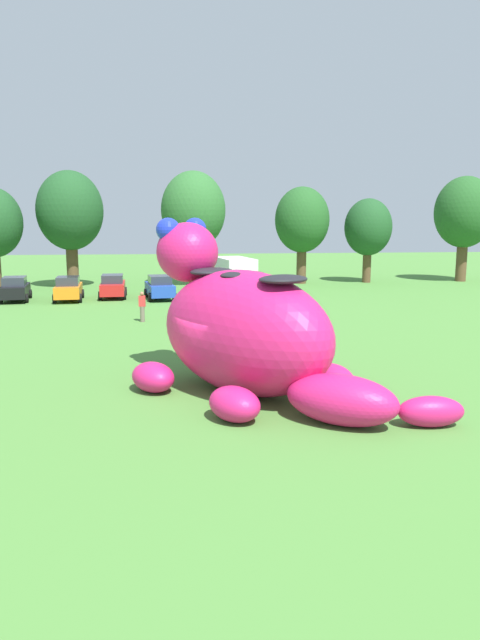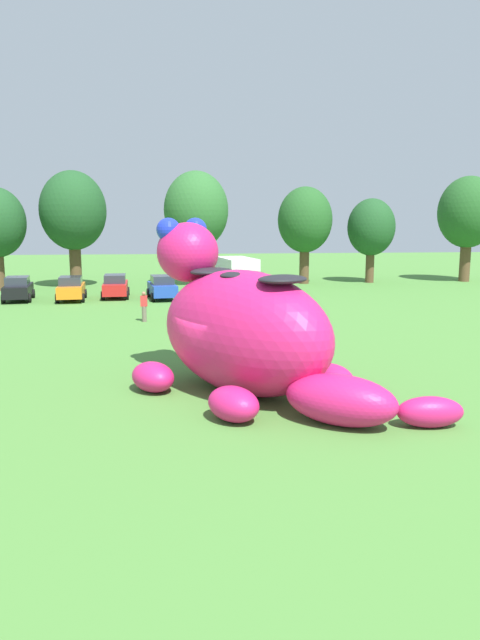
% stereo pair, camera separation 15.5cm
% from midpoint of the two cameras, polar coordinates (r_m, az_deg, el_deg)
% --- Properties ---
extents(ground_plane, '(160.00, 160.00, 0.00)m').
position_cam_midpoint_polar(ground_plane, '(19.75, -2.82, -7.07)').
color(ground_plane, '#4C8438').
extents(giant_inflatable_creature, '(9.76, 9.20, 5.77)m').
position_cam_midpoint_polar(giant_inflatable_creature, '(19.37, 0.17, -0.97)').
color(giant_inflatable_creature, '#E01E6B').
rests_on(giant_inflatable_creature, ground).
extents(car_black, '(2.35, 4.29, 1.72)m').
position_cam_midpoint_polar(car_black, '(44.51, -21.05, 2.84)').
color(car_black, black).
rests_on(car_black, ground).
extents(car_orange, '(2.21, 4.23, 1.72)m').
position_cam_midpoint_polar(car_orange, '(43.44, -16.38, 2.94)').
color(car_orange, orange).
rests_on(car_orange, ground).
extents(car_red, '(2.12, 4.19, 1.72)m').
position_cam_midpoint_polar(car_red, '(44.22, -12.32, 3.22)').
color(car_red, red).
rests_on(car_red, ground).
extents(car_blue, '(2.42, 4.32, 1.72)m').
position_cam_midpoint_polar(car_blue, '(42.88, -7.88, 3.16)').
color(car_blue, '#2347B7').
rests_on(car_blue, ground).
extents(box_truck, '(3.31, 6.66, 2.95)m').
position_cam_midpoint_polar(box_truck, '(43.51, -0.90, 4.32)').
color(box_truck, '#333842').
rests_on(box_truck, ground).
extents(tree_mid_left, '(5.46, 5.46, 9.70)m').
position_cam_midpoint_polar(tree_mid_left, '(51.65, -16.23, 10.07)').
color(tree_mid_left, brown).
rests_on(tree_mid_left, ground).
extents(tree_centre_left, '(5.51, 5.51, 9.78)m').
position_cam_midpoint_polar(tree_centre_left, '(51.27, -4.63, 10.48)').
color(tree_centre_left, brown).
rests_on(tree_centre_left, ground).
extents(tree_centre, '(4.82, 4.82, 8.55)m').
position_cam_midpoint_polar(tree_centre, '(53.06, 5.95, 9.56)').
color(tree_centre, brown).
rests_on(tree_centre, ground).
extents(tree_centre_right, '(4.26, 4.26, 7.56)m').
position_cam_midpoint_polar(tree_centre_right, '(54.91, 12.23, 8.73)').
color(tree_centre_right, brown).
rests_on(tree_centre_right, ground).
extents(tree_mid_right, '(5.41, 5.41, 9.59)m').
position_cam_midpoint_polar(tree_mid_right, '(58.46, 20.85, 9.67)').
color(tree_mid_right, brown).
rests_on(tree_mid_right, ground).
extents(spectator_near_inflatable, '(0.38, 0.26, 1.71)m').
position_cam_midpoint_polar(spectator_near_inflatable, '(29.84, 0.39, 0.37)').
color(spectator_near_inflatable, '#2D334C').
rests_on(spectator_near_inflatable, ground).
extents(spectator_mid_field, '(0.38, 0.26, 1.71)m').
position_cam_midpoint_polar(spectator_mid_field, '(33.49, -9.59, 1.27)').
color(spectator_mid_field, '#726656').
rests_on(spectator_mid_field, ground).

